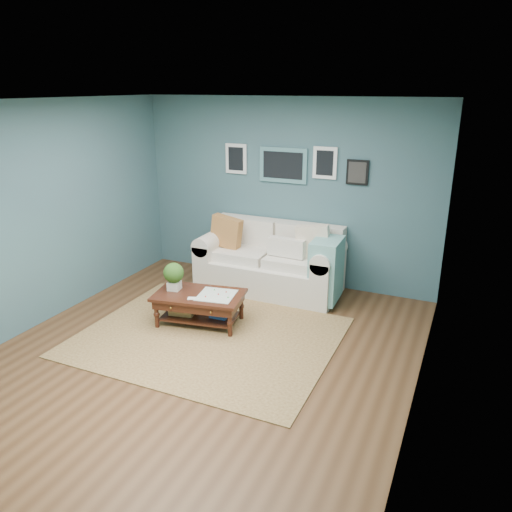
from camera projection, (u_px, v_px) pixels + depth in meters
The scene contains 4 objects.
room_shell at pixel (202, 235), 5.18m from camera, with size 5.00×5.02×2.70m.
area_rug at pixel (208, 337), 5.93m from camera, with size 2.94×2.35×0.01m, color brown.
loveseat at pixel (276, 262), 7.16m from camera, with size 2.08×0.94×1.07m.
coffee_table at pixel (195, 298), 6.18m from camera, with size 1.18×0.81×0.76m.
Camera 1 is at (2.54, -4.25, 2.84)m, focal length 35.00 mm.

